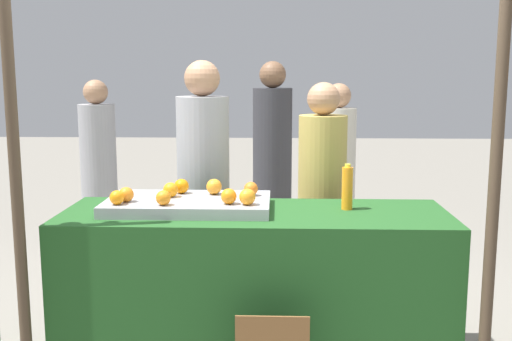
{
  "coord_description": "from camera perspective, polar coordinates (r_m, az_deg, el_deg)",
  "views": [
    {
      "loc": [
        0.12,
        -3.14,
        1.6
      ],
      "look_at": [
        0.0,
        0.15,
        1.07
      ],
      "focal_mm": 42.0,
      "sensor_mm": 36.0,
      "label": 1
    }
  ],
  "objects": [
    {
      "name": "orange_8",
      "position": [
        3.33,
        -0.48,
        -1.75
      ],
      "size": [
        0.08,
        0.08,
        0.08
      ],
      "primitive_type": "sphere",
      "color": "orange",
      "rests_on": "orange_tray"
    },
    {
      "name": "orange_2",
      "position": [
        3.19,
        -13.11,
        -2.52
      ],
      "size": [
        0.08,
        0.08,
        0.08
      ],
      "primitive_type": "sphere",
      "color": "orange",
      "rests_on": "orange_tray"
    },
    {
      "name": "crowd_person_0",
      "position": [
        5.41,
        -14.72,
        -0.46
      ],
      "size": [
        0.31,
        0.31,
        1.55
      ],
      "color": "#99999E",
      "rests_on": "ground_plane"
    },
    {
      "name": "orange_3",
      "position": [
        3.33,
        -8.13,
        -1.83
      ],
      "size": [
        0.08,
        0.08,
        0.08
      ],
      "primitive_type": "sphere",
      "color": "orange",
      "rests_on": "orange_tray"
    },
    {
      "name": "crowd_person_1",
      "position": [
        5.14,
        7.72,
        -0.87
      ],
      "size": [
        0.31,
        0.31,
        1.52
      ],
      "color": "beige",
      "rests_on": "ground_plane"
    },
    {
      "name": "orange_tray",
      "position": [
        3.29,
        -6.46,
        -3.2
      ],
      "size": [
        0.89,
        0.51,
        0.06
      ],
      "primitive_type": "cube",
      "color": "#9EA0A5",
      "rests_on": "stall_counter"
    },
    {
      "name": "orange_1",
      "position": [
        3.12,
        -2.61,
        -2.48
      ],
      "size": [
        0.08,
        0.08,
        0.08
      ],
      "primitive_type": "sphere",
      "color": "orange",
      "rests_on": "orange_tray"
    },
    {
      "name": "stall_counter",
      "position": [
        3.35,
        -0.1,
        -11.19
      ],
      "size": [
        2.08,
        0.7,
        0.87
      ],
      "primitive_type": "cube",
      "color": "#1E4C1E",
      "rests_on": "ground_plane"
    },
    {
      "name": "orange_6",
      "position": [
        3.1,
        -0.83,
        -2.52
      ],
      "size": [
        0.09,
        0.09,
        0.09
      ],
      "primitive_type": "sphere",
      "color": "orange",
      "rests_on": "orange_tray"
    },
    {
      "name": "canopy_post_left",
      "position": [
        3.04,
        -21.98,
        0.42
      ],
      "size": [
        0.06,
        0.06,
        2.34
      ],
      "primitive_type": "cylinder",
      "color": "#473828",
      "rests_on": "ground_plane"
    },
    {
      "name": "orange_5",
      "position": [
        3.38,
        -4.02,
        -1.55
      ],
      "size": [
        0.09,
        0.09,
        0.09
      ],
      "primitive_type": "sphere",
      "color": "orange",
      "rests_on": "orange_tray"
    },
    {
      "name": "vendor_left",
      "position": [
        3.92,
        -5.0,
        -2.85
      ],
      "size": [
        0.34,
        0.34,
        1.69
      ],
      "color": "#99999E",
      "rests_on": "ground_plane"
    },
    {
      "name": "crowd_person_2",
      "position": [
        5.28,
        1.56,
        0.42
      ],
      "size": [
        0.34,
        0.34,
        1.71
      ],
      "color": "#333338",
      "rests_on": "ground_plane"
    },
    {
      "name": "orange_0",
      "position": [
        3.42,
        -7.11,
        -1.5
      ],
      "size": [
        0.08,
        0.08,
        0.08
      ],
      "primitive_type": "sphere",
      "color": "orange",
      "rests_on": "orange_tray"
    },
    {
      "name": "orange_7",
      "position": [
        3.13,
        -8.82,
        -2.59
      ],
      "size": [
        0.08,
        0.08,
        0.08
      ],
      "primitive_type": "sphere",
      "color": "orange",
      "rests_on": "orange_tray"
    },
    {
      "name": "orange_4",
      "position": [
        3.24,
        -12.26,
        -2.25
      ],
      "size": [
        0.08,
        0.08,
        0.08
      ],
      "primitive_type": "sphere",
      "color": "orange",
      "rests_on": "orange_tray"
    },
    {
      "name": "vendor_right",
      "position": [
        3.93,
        6.27,
        -3.79
      ],
      "size": [
        0.31,
        0.31,
        1.55
      ],
      "color": "tan",
      "rests_on": "ground_plane"
    },
    {
      "name": "juice_bottle",
      "position": [
        3.29,
        8.69,
        -1.64
      ],
      "size": [
        0.06,
        0.06,
        0.25
      ],
      "color": "orange",
      "rests_on": "stall_counter"
    },
    {
      "name": "canopy_post_right",
      "position": [
        2.95,
        21.85,
        0.18
      ],
      "size": [
        0.06,
        0.06,
        2.34
      ],
      "primitive_type": "cylinder",
      "color": "#473828",
      "rests_on": "ground_plane"
    }
  ]
}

